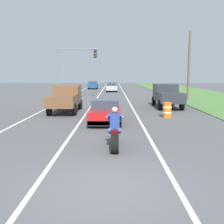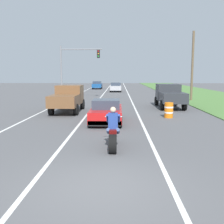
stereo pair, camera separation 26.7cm
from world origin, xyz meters
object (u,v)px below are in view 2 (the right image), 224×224
construction_barrel_mid (170,105)px  sports_car_red (106,112)px  motorcycle_with_rider (113,134)px  pickup_truck_left_lane_brown (68,97)px  traffic_light_mast_near (74,64)px  construction_barrel_nearest (169,110)px  distant_car_further_ahead (97,85)px  pickup_truck_right_shoulder_dark_grey (170,95)px  distant_car_far_ahead (116,87)px

construction_barrel_mid → sports_car_red: bearing=-133.6°
motorcycle_with_rider → pickup_truck_left_lane_brown: bearing=110.0°
motorcycle_with_rider → traffic_light_mast_near: size_ratio=0.37×
sports_car_red → traffic_light_mast_near: bearing=106.3°
construction_barrel_nearest → pickup_truck_left_lane_brown: bearing=160.6°
construction_barrel_nearest → distant_car_further_ahead: size_ratio=0.25×
pickup_truck_left_lane_brown → construction_barrel_mid: bearing=4.5°
sports_car_red → construction_barrel_nearest: bearing=23.8°
pickup_truck_right_shoulder_dark_grey → traffic_light_mast_near: 12.58m
sports_car_red → construction_barrel_nearest: (4.01, 1.77, -0.13)m
motorcycle_with_rider → construction_barrel_mid: 11.41m
traffic_light_mast_near → distant_car_far_ahead: (4.58, 13.09, -3.23)m
motorcycle_with_rider → pickup_truck_left_lane_brown: (-3.64, 10.02, 0.51)m
motorcycle_with_rider → pickup_truck_left_lane_brown: size_ratio=0.46×
pickup_truck_right_shoulder_dark_grey → construction_barrel_mid: pickup_truck_right_shoulder_dark_grey is taller
motorcycle_with_rider → construction_barrel_nearest: size_ratio=2.21×
sports_car_red → pickup_truck_left_lane_brown: bearing=126.0°
sports_car_red → pickup_truck_right_shoulder_dark_grey: size_ratio=0.90×
distant_car_further_ahead → sports_car_red: bearing=-84.5°
sports_car_red → distant_car_further_ahead: size_ratio=1.08×
traffic_light_mast_near → construction_barrel_nearest: traffic_light_mast_near is taller
sports_car_red → construction_barrel_nearest: 4.39m
construction_barrel_mid → distant_car_further_ahead: bearing=104.6°
construction_barrel_mid → distant_car_far_ahead: size_ratio=0.25×
motorcycle_with_rider → traffic_light_mast_near: (-4.90, 20.63, 3.41)m
distant_car_far_ahead → distant_car_further_ahead: size_ratio=1.00×
pickup_truck_right_shoulder_dark_grey → motorcycle_with_rider: bearing=-109.5°
sports_car_red → distant_car_further_ahead: distant_car_further_ahead is taller
distant_car_further_ahead → distant_car_far_ahead: bearing=-66.0°
sports_car_red → traffic_light_mast_near: size_ratio=0.72×
motorcycle_with_rider → distant_car_far_ahead: motorcycle_with_rider is taller
motorcycle_with_rider → sports_car_red: 5.76m
sports_car_red → construction_barrel_mid: sports_car_red is taller
distant_car_further_ahead → construction_barrel_nearest: bearing=-77.7°
pickup_truck_right_shoulder_dark_grey → construction_barrel_mid: 2.29m
motorcycle_with_rider → pickup_truck_right_shoulder_dark_grey: size_ratio=0.46×
construction_barrel_mid → distant_car_further_ahead: 32.47m
motorcycle_with_rider → pickup_truck_right_shoulder_dark_grey: pickup_truck_right_shoulder_dark_grey is taller
distant_car_further_ahead → construction_barrel_mid: bearing=-75.4°
pickup_truck_left_lane_brown → traffic_light_mast_near: size_ratio=0.80×
construction_barrel_mid → distant_car_further_ahead: size_ratio=0.25×
sports_car_red → traffic_light_mast_near: traffic_light_mast_near is taller
traffic_light_mast_near → construction_barrel_nearest: size_ratio=6.00×
distant_car_far_ahead → motorcycle_with_rider: bearing=-89.5°
construction_barrel_mid → distant_car_further_ahead: distant_car_further_ahead is taller
sports_car_red → pickup_truck_right_shoulder_dark_grey: 8.71m
motorcycle_with_rider → traffic_light_mast_near: traffic_light_mast_near is taller
pickup_truck_left_lane_brown → distant_car_far_ahead: bearing=82.0°
sports_car_red → construction_barrel_mid: bearing=46.4°
pickup_truck_right_shoulder_dark_grey → distant_car_further_ahead: (-8.56, 29.24, -0.33)m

